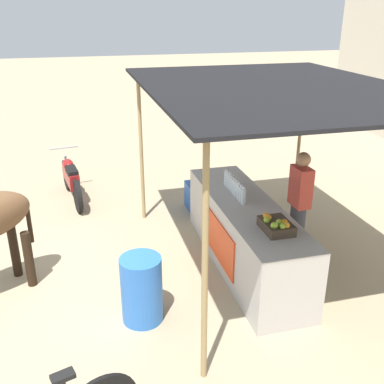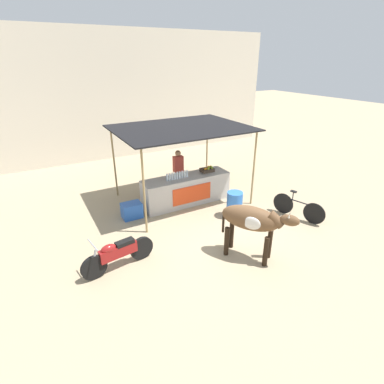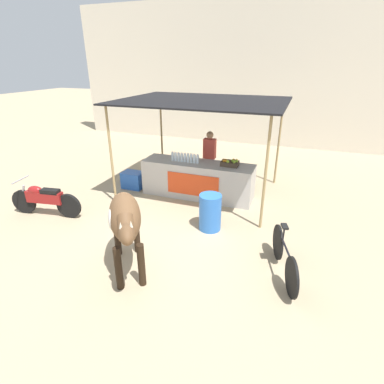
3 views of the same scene
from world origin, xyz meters
The scene contains 12 objects.
ground_plane centered at (0.00, 0.00, 0.00)m, with size 60.00×60.00×0.00m, color tan.
building_wall_far centered at (0.00, 8.62, 2.90)m, with size 16.00×0.50×5.81m, color beige.
stall_counter centered at (0.00, 2.20, 0.48)m, with size 3.00×0.82×0.96m.
stall_awning centered at (0.00, 2.50, 2.44)m, with size 4.20×3.20×2.53m.
water_bottle_row centered at (-0.35, 2.15, 1.07)m, with size 0.79×0.07×0.25m.
fruit_crate centered at (0.86, 2.24, 1.04)m, with size 0.44×0.32×0.18m.
vendor_behind_counter centered at (0.09, 2.95, 0.85)m, with size 0.34×0.22×1.65m.
cooler_box centered at (-1.97, 2.10, 0.24)m, with size 0.60×0.44×0.48m, color blue.
water_barrel centered at (0.84, 0.61, 0.41)m, with size 0.48×0.48×0.82m, color blue.
cow centered at (-0.07, -1.27, 1.03)m, with size 1.33×1.71×1.44m.
motorcycle_parked centered at (-3.05, -0.13, 0.43)m, with size 1.79×0.55×0.90m.
bicycle_leaning centered at (2.49, -0.42, 0.35)m, with size 0.54×1.59×0.85m.
Camera 2 is at (-4.34, -5.97, 4.57)m, focal length 28.00 mm.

